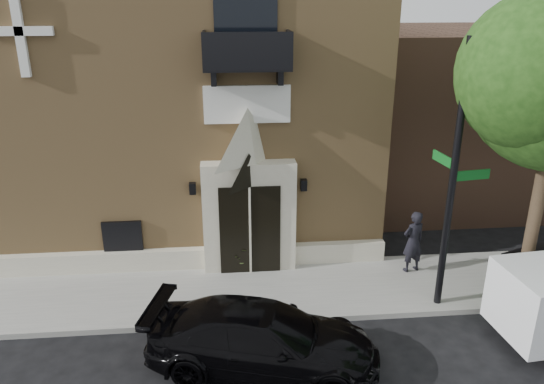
{
  "coord_description": "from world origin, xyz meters",
  "views": [
    {
      "loc": [
        -1.63,
        -10.98,
        7.7
      ],
      "look_at": [
        -0.43,
        2.0,
        2.75
      ],
      "focal_mm": 35.0,
      "sensor_mm": 36.0,
      "label": 1
    }
  ],
  "objects_px": {
    "black_sedan": "(263,339)",
    "dumpster": "(538,274)",
    "street_sign": "(453,180)",
    "pedestrian_near": "(413,242)"
  },
  "relations": [
    {
      "from": "street_sign",
      "to": "pedestrian_near",
      "type": "xyz_separation_m",
      "value": [
        -0.15,
        1.67,
        -2.44
      ]
    },
    {
      "from": "street_sign",
      "to": "dumpster",
      "type": "height_order",
      "value": "street_sign"
    },
    {
      "from": "pedestrian_near",
      "to": "black_sedan",
      "type": "bearing_deg",
      "value": 21.58
    },
    {
      "from": "black_sedan",
      "to": "pedestrian_near",
      "type": "distance_m",
      "value": 5.83
    },
    {
      "from": "black_sedan",
      "to": "dumpster",
      "type": "relative_size",
      "value": 2.44
    },
    {
      "from": "dumpster",
      "to": "street_sign",
      "type": "bearing_deg",
      "value": 161.13
    },
    {
      "from": "black_sedan",
      "to": "street_sign",
      "type": "distance_m",
      "value": 5.8
    },
    {
      "from": "black_sedan",
      "to": "dumpster",
      "type": "xyz_separation_m",
      "value": [
        7.41,
        2.07,
        0.02
      ]
    },
    {
      "from": "street_sign",
      "to": "pedestrian_near",
      "type": "distance_m",
      "value": 2.96
    },
    {
      "from": "black_sedan",
      "to": "pedestrian_near",
      "type": "height_order",
      "value": "pedestrian_near"
    }
  ]
}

